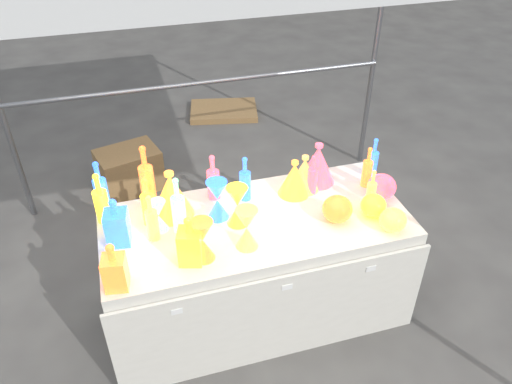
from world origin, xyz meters
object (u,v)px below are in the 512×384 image
object	(u,v)px
globe_0	(373,206)
display_table	(256,267)
hourglass_0	(203,240)
decanter_0	(190,240)
bottle_0	(100,198)
cardboard_box_closed	(130,170)
lampshade_0	(171,194)

from	to	relation	value
globe_0	display_table	bearing A→B (deg)	168.34
hourglass_0	display_table	bearing A→B (deg)	31.77
display_table	decanter_0	world-z (taller)	decanter_0
bottle_0	hourglass_0	bearing A→B (deg)	-44.01
cardboard_box_closed	bottle_0	distance (m)	1.60
decanter_0	hourglass_0	world-z (taller)	decanter_0
decanter_0	globe_0	world-z (taller)	decanter_0
bottle_0	globe_0	size ratio (longest dim) A/B	2.16
hourglass_0	bottle_0	bearing A→B (deg)	135.99
decanter_0	globe_0	distance (m)	1.11
hourglass_0	globe_0	bearing A→B (deg)	4.54
hourglass_0	globe_0	size ratio (longest dim) A/B	1.61
cardboard_box_closed	hourglass_0	size ratio (longest dim) A/B	2.11
globe_0	bottle_0	bearing A→B (deg)	165.51
cardboard_box_closed	lampshade_0	size ratio (longest dim) A/B	1.75
lampshade_0	cardboard_box_closed	bearing A→B (deg)	96.45
cardboard_box_closed	bottle_0	bearing A→B (deg)	-112.06
bottle_0	lampshade_0	bearing A→B (deg)	-7.17
decanter_0	lampshade_0	distance (m)	0.43
bottle_0	hourglass_0	world-z (taller)	bottle_0
bottle_0	decanter_0	distance (m)	0.64
display_table	bottle_0	world-z (taller)	bottle_0
decanter_0	cardboard_box_closed	bearing A→B (deg)	114.29
lampshade_0	decanter_0	bearing A→B (deg)	-88.06
display_table	globe_0	xyz separation A→B (m)	(0.67, -0.14, 0.44)
decanter_0	globe_0	size ratio (longest dim) A/B	1.91
hourglass_0	cardboard_box_closed	bearing A→B (deg)	99.51
display_table	decanter_0	distance (m)	0.71
bottle_0	display_table	bearing A→B (deg)	-16.69
hourglass_0	lampshade_0	bearing A→B (deg)	102.94
display_table	hourglass_0	world-z (taller)	hourglass_0
cardboard_box_closed	decanter_0	distance (m)	2.04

